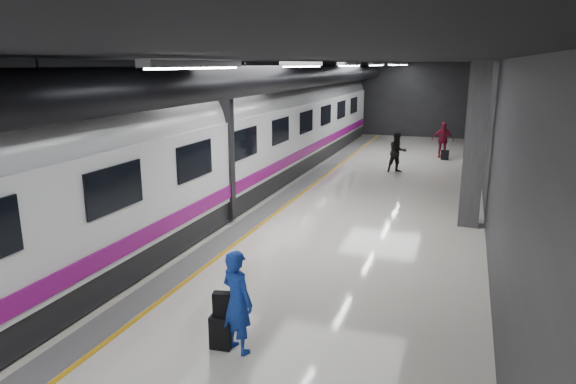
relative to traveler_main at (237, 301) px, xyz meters
The scene contains 9 objects.
ground 6.25m from the traveler_main, 100.95° to the left, with size 40.00×40.00×0.00m, color silver.
platform_hall 7.68m from the traveler_main, 101.74° to the left, with size 10.02×40.02×4.51m.
train 7.62m from the traveler_main, 126.04° to the left, with size 3.05×38.00×4.05m.
traveler_main is the anchor object (origin of this frame).
suitcase_main 0.63m from the traveler_main, behind, with size 0.34×0.21×0.55m, color black.
shoulder_bag 0.28m from the traveler_main, behind, with size 0.29×0.16×0.39m, color black.
traveler_far_a 14.77m from the traveler_main, 88.11° to the left, with size 0.82×0.64×1.68m, color black.
traveler_far_b 19.14m from the traveler_main, 83.76° to the left, with size 1.00×0.42×1.71m, color maroon.
suitcase_far 18.49m from the traveler_main, 82.97° to the left, with size 0.31×0.20×0.46m, color black.
Camera 1 is at (4.31, -12.68, 4.40)m, focal length 32.00 mm.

